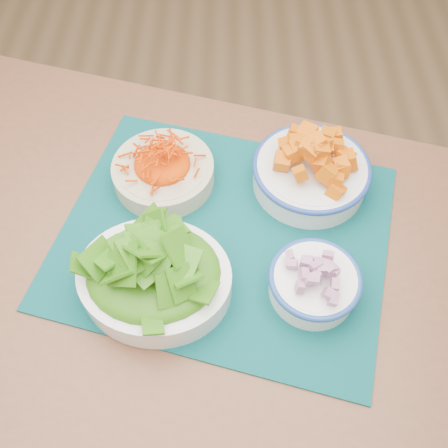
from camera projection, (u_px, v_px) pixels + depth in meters
name	position (u px, v px, depth m)	size (l,w,h in m)	color
ground	(218.00, 276.00, 1.70)	(4.00, 4.00, 0.00)	#A67C50
table	(174.00, 273.00, 0.98)	(1.33, 1.07, 0.75)	brown
placemat	(224.00, 234.00, 0.90)	(0.58, 0.47, 0.00)	#022C2E
carrot_bowl	(163.00, 168.00, 0.94)	(0.22, 0.22, 0.07)	#C7B794
squash_bowl	(312.00, 168.00, 0.93)	(0.23, 0.23, 0.10)	silver
lettuce_bowl	(153.00, 272.00, 0.79)	(0.28, 0.25, 0.12)	white
onion_bowl	(315.00, 280.00, 0.81)	(0.15, 0.15, 0.08)	white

